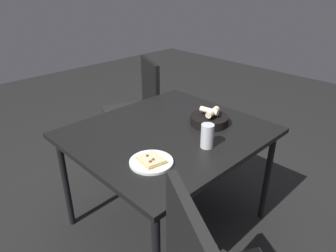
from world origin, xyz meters
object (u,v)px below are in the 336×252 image
Objects in this scene: pizza_plate at (151,161)px; chair_far at (139,103)px; bread_basket at (210,119)px; dining_table at (168,139)px; beer_glass at (207,137)px.

pizza_plate is 0.25× the size of chair_far.
bread_basket reaches higher than pizza_plate.
dining_table is 8.29× the size of beer_glass.
beer_glass is (0.02, -0.29, 0.12)m from dining_table.
chair_far is at bearing 78.15° from bread_basket.
bread_basket is at bearing 8.58° from pizza_plate.
beer_glass is (-0.24, -0.17, 0.03)m from bread_basket.
pizza_plate is (-0.31, -0.20, 0.07)m from dining_table.
pizza_plate is at bearing -171.42° from bread_basket.
pizza_plate is 1.64× the size of beer_glass.
bread_basket is (0.57, 0.09, 0.02)m from pizza_plate.
pizza_plate is at bearing -126.12° from chair_far.
bread_basket is at bearing -24.04° from dining_table.
chair_far is (0.44, 1.14, -0.26)m from beer_glass.
beer_glass is (0.33, -0.09, 0.05)m from pizza_plate.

